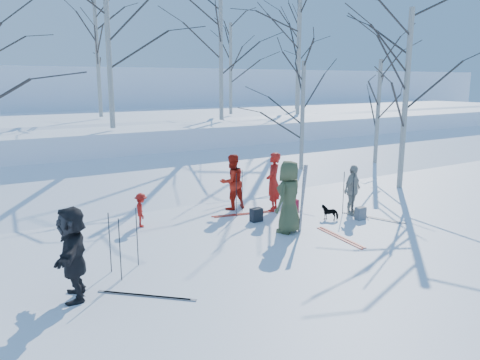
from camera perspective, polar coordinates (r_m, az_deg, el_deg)
ground at (r=12.50m, az=3.69°, el=-7.06°), size 120.00×120.00×0.00m
snow_ramp at (r=18.38m, az=-9.16°, el=-0.48°), size 70.00×9.49×4.12m
snow_plateau at (r=27.63m, az=-17.44°, el=5.07°), size 70.00×18.00×2.20m
far_hill at (r=48.11m, az=-24.09°, el=8.52°), size 90.00×30.00×6.00m
skier_olive_center at (r=12.75m, az=6.00°, el=-2.06°), size 1.14×0.97×1.99m
skier_red_north at (r=14.85m, az=4.07°, el=-0.23°), size 0.81×0.79×1.88m
skier_redor_behind at (r=15.01m, az=-0.98°, el=-0.23°), size 0.91×0.73×1.79m
skier_red_seated at (r=13.56m, az=-11.95°, el=-3.61°), size 0.53×0.71×0.98m
skier_cream_east at (r=14.83m, az=13.54°, el=-1.19°), size 0.98×0.63×1.55m
skier_grey_west at (r=9.43m, az=-19.72°, el=-8.38°), size 0.98×1.77×1.82m
dog at (r=14.28m, az=10.91°, el=-3.89°), size 0.52×0.55×0.44m
upright_ski_left at (r=12.76m, az=7.61°, el=-2.30°), size 0.08×0.16×1.90m
upright_ski_right at (r=12.80m, az=7.68°, el=-2.25°), size 0.12×0.23×1.89m
ski_pair_a at (r=12.77m, az=12.11°, el=-6.85°), size 0.63×1.95×0.02m
ski_pair_b at (r=14.78m, az=15.92°, el=-4.44°), size 1.38×2.02×0.02m
ski_pair_c at (r=14.59m, az=0.25°, el=-4.18°), size 1.01×1.99×0.02m
ski_pair_d at (r=9.48m, az=-11.33°, el=-13.67°), size 2.10×2.10×0.02m
ski_pole_a at (r=10.74m, az=-12.43°, el=-6.80°), size 0.02×0.02×1.34m
ski_pole_b at (r=14.69m, az=13.62°, el=-1.75°), size 0.02×0.02×1.34m
ski_pole_c at (r=14.23m, az=-0.46°, el=-1.84°), size 0.02×0.02×1.34m
ski_pole_d at (r=10.52m, az=-15.59°, el=-7.37°), size 0.02×0.02×1.34m
ski_pole_e at (r=10.05m, az=-14.42°, el=-8.23°), size 0.02×0.02×1.34m
ski_pole_f at (r=14.86m, az=12.50°, el=-1.54°), size 0.02×0.02×1.34m
ski_pole_g at (r=14.79m, az=0.27°, el=-1.31°), size 0.02×0.02×1.34m
backpack_red at (r=14.83m, az=6.46°, el=-3.18°), size 0.32×0.22×0.42m
backpack_grey at (r=14.48m, az=14.47°, el=-3.96°), size 0.30×0.20×0.38m
backpack_dark at (r=13.84m, az=2.00°, el=-4.27°), size 0.34×0.24×0.40m
birch_plateau_a at (r=27.05m, az=-1.15°, el=13.37°), size 4.12×4.12×5.03m
birch_plateau_b at (r=19.68m, az=-15.78°, el=15.89°), size 5.30×5.30×6.71m
birch_plateau_d at (r=23.07m, az=-2.34°, el=14.97°), size 4.90×4.90×6.14m
birch_plateau_f at (r=32.20m, az=7.04°, el=14.33°), size 5.12×5.12×6.45m
birch_plateau_g at (r=27.15m, az=7.23°, el=16.01°), size 5.94×5.94×7.63m
birch_plateau_i at (r=26.01m, az=-16.96°, el=13.82°), size 4.70×4.70×5.85m
birch_edge_b at (r=18.83m, az=19.53°, el=9.09°), size 5.28×5.28×6.68m
birch_edge_c at (r=22.39m, az=16.44°, el=7.52°), size 4.12×4.12×5.02m
birch_edge_e at (r=19.68m, az=7.60°, el=7.12°), size 4.01×4.01×4.87m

